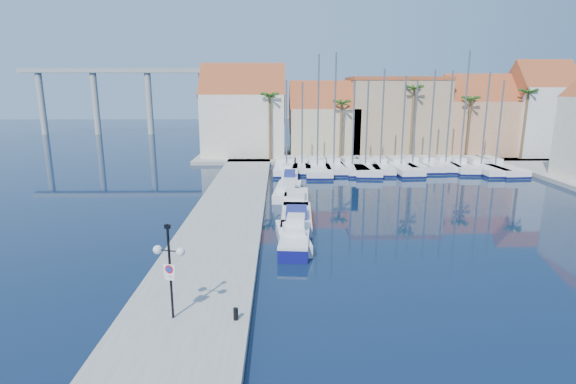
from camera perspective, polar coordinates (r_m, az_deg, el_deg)
ground at (r=24.25m, az=10.28°, el=-12.99°), size 260.00×260.00×0.00m
quay_west at (r=36.59m, az=-7.90°, el=-3.36°), size 6.00×77.00×0.50m
shore_north at (r=71.58m, az=10.80°, el=4.69°), size 54.00×16.00×0.50m
lamp_post at (r=20.39m, az=-14.84°, el=-8.02°), size 1.46×0.68×4.41m
bollard at (r=20.81m, az=-6.65°, el=-15.13°), size 0.22×0.22×0.55m
fishing_boat at (r=30.46m, az=0.91°, el=-5.87°), size 2.35×5.75×1.96m
motorboat_west_0 at (r=31.22m, az=0.60°, el=-5.67°), size 2.43×6.15×1.40m
motorboat_west_1 at (r=35.70m, az=1.08°, el=-3.22°), size 2.64×7.37×1.40m
motorboat_west_2 at (r=41.39m, az=1.01°, el=-0.90°), size 2.56×7.05×1.40m
motorboat_west_3 at (r=44.73m, az=-0.04°, el=0.18°), size 3.06×7.60×1.40m
motorboat_west_4 at (r=51.16m, az=0.24°, el=1.85°), size 2.04×5.58×1.40m
motorboat_west_5 at (r=55.18m, az=-0.21°, el=2.69°), size 1.81×5.29×1.40m
motorboat_west_6 at (r=60.92m, az=-0.01°, el=3.70°), size 2.07×6.41×1.40m
sailboat_0 at (r=58.11m, az=-0.18°, el=3.28°), size 3.39×11.27×11.37m
sailboat_1 at (r=58.47m, az=1.77°, el=3.37°), size 2.77×8.79×11.14m
sailboat_2 at (r=57.61m, az=3.69°, el=3.19°), size 3.33×11.94×14.39m
sailboat_3 at (r=58.61m, az=5.74°, el=3.37°), size 2.63×9.65×14.66m
sailboat_4 at (r=58.61m, az=8.01°, el=3.25°), size 3.32×10.28×11.32m
sailboat_5 at (r=58.78m, az=9.71°, el=3.20°), size 4.01×11.93×11.44m
sailboat_6 at (r=59.38m, az=11.52°, el=3.26°), size 3.09×9.85×12.74m
sailboat_7 at (r=59.87m, az=13.95°, el=3.19°), size 3.61×11.30×11.93m
sailboat_8 at (r=61.42m, az=15.38°, el=3.37°), size 2.37×8.90×11.29m
sailboat_9 at (r=61.78m, az=17.29°, el=3.34°), size 2.21×8.28×12.67m
sailboat_10 at (r=62.71m, az=19.24°, el=3.33°), size 2.83×8.46×12.57m
sailboat_11 at (r=62.69m, az=20.84°, el=3.22°), size 3.12×9.58×14.92m
sailboat_12 at (r=63.12m, az=23.02°, el=3.03°), size 3.44×11.32×12.35m
sailboat_13 at (r=63.89m, az=24.51°, el=2.99°), size 4.00×11.95×11.35m
building_0 at (r=68.64m, az=-5.61°, el=9.78°), size 12.30×9.00×13.50m
building_1 at (r=68.83m, az=4.54°, el=8.78°), size 10.30×8.00×11.00m
building_2 at (r=71.64m, az=13.39°, el=9.41°), size 14.20×10.20×11.50m
building_3 at (r=74.59m, az=22.63°, el=8.60°), size 10.30×8.00×12.00m
building_4 at (r=77.67m, az=29.17°, el=8.91°), size 8.30×8.00×14.00m
palm_0 at (r=63.34m, az=-2.34°, el=11.85°), size 2.60×2.60×10.15m
palm_1 at (r=63.93m, az=6.84°, el=10.94°), size 2.60×2.60×9.15m
palm_2 at (r=65.98m, az=15.72°, el=12.25°), size 2.60×2.60×11.15m
palm_3 at (r=68.69m, az=22.16°, el=10.62°), size 2.60×2.60×9.65m
palm_4 at (r=72.15m, az=28.19°, el=10.88°), size 2.60×2.60×10.65m
viaduct at (r=108.90m, az=-19.95°, el=12.30°), size 48.00×2.20×14.45m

